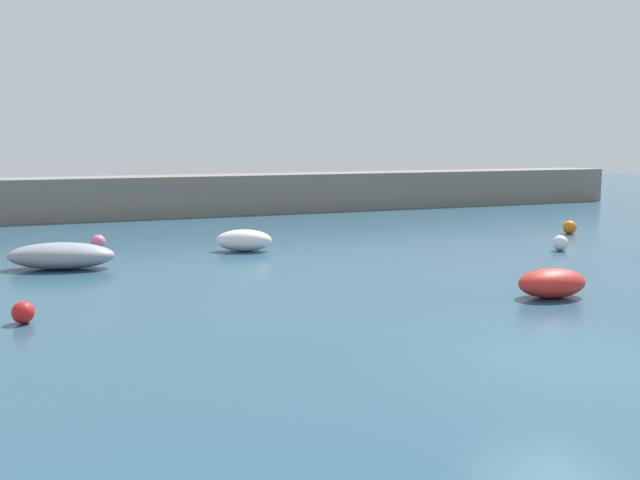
% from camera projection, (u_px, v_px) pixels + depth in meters
% --- Properties ---
extents(ground_plane, '(120.00, 120.00, 0.20)m').
position_uv_depth(ground_plane, '(557.00, 364.00, 13.16)').
color(ground_plane, '#284C60').
extents(harbor_breakwater, '(54.63, 3.07, 2.14)m').
position_uv_depth(harbor_breakwater, '(199.00, 195.00, 39.31)').
color(harbor_breakwater, slate).
rests_on(harbor_breakwater, ground_plane).
extents(dinghy_near_pier, '(2.28, 1.76, 0.80)m').
position_uv_depth(dinghy_near_pier, '(244.00, 240.00, 26.03)').
color(dinghy_near_pier, white).
rests_on(dinghy_near_pier, ground_plane).
extents(fishing_dinghy_green, '(1.95, 1.31, 0.75)m').
position_uv_depth(fishing_dinghy_green, '(552.00, 283.00, 18.29)').
color(fishing_dinghy_green, red).
rests_on(fishing_dinghy_green, ground_plane).
extents(open_tender_yellow, '(3.62, 2.48, 0.84)m').
position_uv_depth(open_tender_yellow, '(61.00, 256.00, 22.41)').
color(open_tender_yellow, gray).
rests_on(open_tender_yellow, ground_plane).
extents(mooring_buoy_red, '(0.49, 0.49, 0.49)m').
position_uv_depth(mooring_buoy_red, '(23.00, 312.00, 15.70)').
color(mooring_buoy_red, red).
rests_on(mooring_buoy_red, ground_plane).
extents(mooring_buoy_orange, '(0.58, 0.58, 0.58)m').
position_uv_depth(mooring_buoy_orange, '(570.00, 227.00, 30.89)').
color(mooring_buoy_orange, orange).
rests_on(mooring_buoy_orange, ground_plane).
extents(mooring_buoy_pink, '(0.53, 0.53, 0.53)m').
position_uv_depth(mooring_buoy_pink, '(98.00, 242.00, 26.63)').
color(mooring_buoy_pink, '#EA668C').
rests_on(mooring_buoy_pink, ground_plane).
extents(mooring_buoy_white, '(0.57, 0.57, 0.57)m').
position_uv_depth(mooring_buoy_white, '(560.00, 243.00, 26.16)').
color(mooring_buoy_white, white).
rests_on(mooring_buoy_white, ground_plane).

